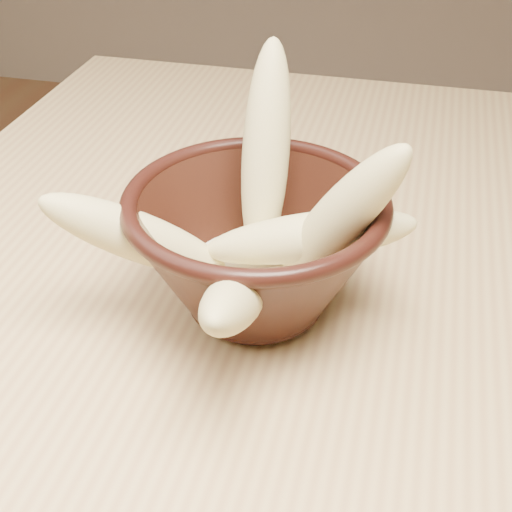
% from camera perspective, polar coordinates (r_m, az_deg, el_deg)
% --- Properties ---
extents(table, '(1.20, 0.80, 0.75)m').
position_cam_1_polar(table, '(0.74, 19.23, -5.12)').
color(table, tan).
rests_on(table, ground).
extents(bowl, '(0.20, 0.20, 0.11)m').
position_cam_1_polar(bowl, '(0.55, -0.00, 0.80)').
color(bowl, black).
rests_on(bowl, table).
extents(milk_puddle, '(0.11, 0.11, 0.02)m').
position_cam_1_polar(milk_puddle, '(0.57, -0.00, -1.46)').
color(milk_puddle, '#F4E6C4').
rests_on(milk_puddle, bowl).
extents(banana_upright, '(0.04, 0.10, 0.17)m').
position_cam_1_polar(banana_upright, '(0.56, 0.79, 8.31)').
color(banana_upright, '#D0C37A').
rests_on(banana_upright, bowl).
extents(banana_left, '(0.15, 0.10, 0.11)m').
position_cam_1_polar(banana_left, '(0.54, -9.47, 1.55)').
color(banana_left, '#D0C37A').
rests_on(banana_left, bowl).
extents(banana_right, '(0.12, 0.06, 0.15)m').
position_cam_1_polar(banana_right, '(0.51, 6.85, 3.22)').
color(banana_right, '#D0C37A').
rests_on(banana_right, bowl).
extents(banana_across, '(0.17, 0.06, 0.07)m').
position_cam_1_polar(banana_across, '(0.54, 4.22, 1.51)').
color(banana_across, '#D0C37A').
rests_on(banana_across, bowl).
extents(banana_front, '(0.05, 0.15, 0.11)m').
position_cam_1_polar(banana_front, '(0.48, -1.71, -3.56)').
color(banana_front, '#D0C37A').
rests_on(banana_front, bowl).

